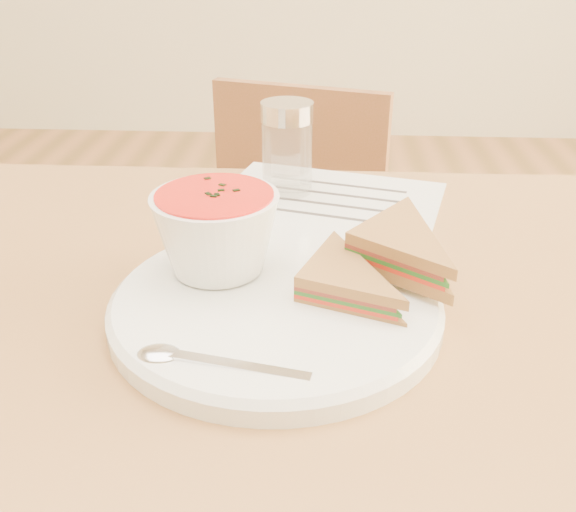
# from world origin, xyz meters

# --- Properties ---
(chair_far) EXTENTS (0.44, 0.44, 0.79)m
(chair_far) POSITION_xyz_m (-0.04, 0.53, 0.40)
(chair_far) COLOR brown
(chair_far) RESTS_ON floor
(plate) EXTENTS (0.34, 0.34, 0.02)m
(plate) POSITION_xyz_m (0.02, -0.03, 0.76)
(plate) COLOR white
(plate) RESTS_ON dining_table
(soup_bowl) EXTENTS (0.12, 0.12, 0.08)m
(soup_bowl) POSITION_xyz_m (-0.04, 0.01, 0.81)
(soup_bowl) COLOR white
(soup_bowl) RESTS_ON plate
(sandwich_half_a) EXTENTS (0.13, 0.13, 0.03)m
(sandwich_half_a) POSITION_xyz_m (0.03, -0.05, 0.78)
(sandwich_half_a) COLOR #996136
(sandwich_half_a) RESTS_ON plate
(sandwich_half_b) EXTENTS (0.16, 0.16, 0.04)m
(sandwich_half_b) POSITION_xyz_m (0.08, 0.01, 0.80)
(sandwich_half_b) COLOR #996136
(sandwich_half_b) RESTS_ON plate
(spoon) EXTENTS (0.18, 0.07, 0.01)m
(spoon) POSITION_xyz_m (-0.02, -0.14, 0.77)
(spoon) COLOR silver
(spoon) RESTS_ON plate
(paper_menu) EXTENTS (0.32, 0.27, 0.00)m
(paper_menu) POSITION_xyz_m (0.06, 0.24, 0.75)
(paper_menu) COLOR white
(paper_menu) RESTS_ON dining_table
(condiment_shaker) EXTENTS (0.07, 0.07, 0.12)m
(condiment_shaker) POSITION_xyz_m (0.01, 0.26, 0.81)
(condiment_shaker) COLOR silver
(condiment_shaker) RESTS_ON dining_table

